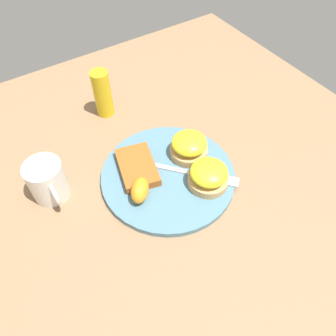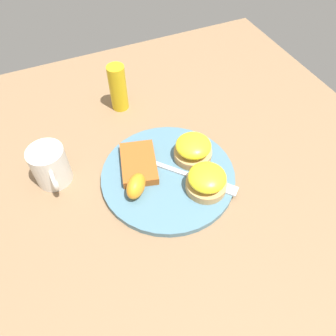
{
  "view_description": "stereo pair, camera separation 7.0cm",
  "coord_description": "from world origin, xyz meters",
  "views": [
    {
      "loc": [
        0.37,
        -0.24,
        0.58
      ],
      "look_at": [
        0.0,
        0.0,
        0.03
      ],
      "focal_mm": 35.0,
      "sensor_mm": 36.0,
      "label": 1
    },
    {
      "loc": [
        0.4,
        -0.18,
        0.58
      ],
      "look_at": [
        0.0,
        0.0,
        0.03
      ],
      "focal_mm": 35.0,
      "sensor_mm": 36.0,
      "label": 2
    }
  ],
  "objects": [
    {
      "name": "ground_plane",
      "position": [
        0.0,
        0.0,
        0.0
      ],
      "size": [
        1.1,
        1.1,
        0.0
      ],
      "primitive_type": "plane",
      "color": "#846647"
    },
    {
      "name": "plate",
      "position": [
        0.0,
        0.0,
        0.01
      ],
      "size": [
        0.29,
        0.29,
        0.01
      ],
      "primitive_type": "cylinder",
      "color": "slate",
      "rests_on": "ground_plane"
    },
    {
      "name": "sandwich_benedict_left",
      "position": [
        0.07,
        0.06,
        0.04
      ],
      "size": [
        0.09,
        0.09,
        0.05
      ],
      "color": "tan",
      "rests_on": "plate"
    },
    {
      "name": "sandwich_benedict_right",
      "position": [
        -0.02,
        0.07,
        0.04
      ],
      "size": [
        0.09,
        0.09,
        0.05
      ],
      "color": "tan",
      "rests_on": "plate"
    },
    {
      "name": "hashbrown_patty",
      "position": [
        -0.05,
        -0.05,
        0.02
      ],
      "size": [
        0.13,
        0.1,
        0.02
      ],
      "primitive_type": "cube",
      "rotation": [
        0.0,
        0.0,
        -0.26
      ],
      "color": "#9E521E",
      "rests_on": "plate"
    },
    {
      "name": "orange_wedge",
      "position": [
        0.02,
        -0.08,
        0.04
      ],
      "size": [
        0.07,
        0.07,
        0.04
      ],
      "primitive_type": "ellipsoid",
      "rotation": [
        0.0,
        0.0,
        2.43
      ],
      "color": "orange",
      "rests_on": "plate"
    },
    {
      "name": "fork",
      "position": [
        0.04,
        0.05,
        0.02
      ],
      "size": [
        0.17,
        0.16,
        0.0
      ],
      "color": "silver",
      "rests_on": "plate"
    },
    {
      "name": "cup",
      "position": [
        -0.1,
        -0.23,
        0.04
      ],
      "size": [
        0.11,
        0.08,
        0.09
      ],
      "color": "silver",
      "rests_on": "ground_plane"
    },
    {
      "name": "condiment_bottle",
      "position": [
        -0.27,
        -0.02,
        0.06
      ],
      "size": [
        0.04,
        0.04,
        0.12
      ],
      "primitive_type": "cylinder",
      "color": "gold",
      "rests_on": "ground_plane"
    }
  ]
}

